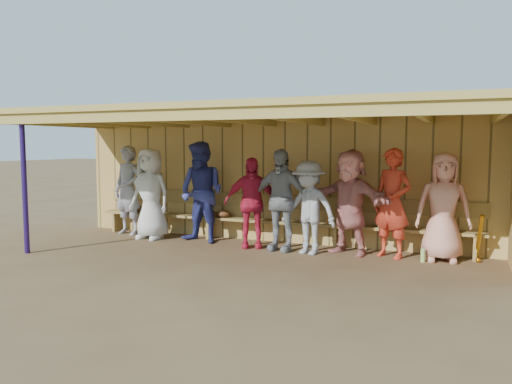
# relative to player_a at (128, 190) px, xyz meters

# --- Properties ---
(ground) EXTENTS (90.00, 90.00, 0.00)m
(ground) POSITION_rel_player_a_xyz_m (3.10, -0.81, -0.93)
(ground) COLOR brown
(ground) RESTS_ON ground
(player_a) EXTENTS (0.73, 0.53, 1.87)m
(player_a) POSITION_rel_player_a_xyz_m (0.00, 0.00, 0.00)
(player_a) COLOR #94929A
(player_a) RESTS_ON ground
(player_b) EXTENTS (0.92, 0.64, 1.82)m
(player_b) POSITION_rel_player_a_xyz_m (0.73, -0.24, -0.03)
(player_b) COLOR silver
(player_b) RESTS_ON ground
(player_c) EXTENTS (1.06, 0.89, 1.95)m
(player_c) POSITION_rel_player_a_xyz_m (1.85, -0.18, 0.04)
(player_c) COLOR navy
(player_c) RESTS_ON ground
(player_d) EXTENTS (1.05, 0.74, 1.66)m
(player_d) POSITION_rel_player_a_xyz_m (2.91, -0.25, -0.11)
(player_d) COLOR red
(player_d) RESTS_ON ground
(player_e) EXTENTS (1.15, 0.83, 1.61)m
(player_e) POSITION_rel_player_a_xyz_m (4.05, -0.37, -0.13)
(player_e) COLOR gray
(player_e) RESTS_ON ground
(player_f) EXTENTS (1.77, 1.07, 1.82)m
(player_f) POSITION_rel_player_a_xyz_m (4.70, -0.09, -0.02)
(player_f) COLOR #D88179
(player_f) RESTS_ON ground
(player_g) EXTENTS (0.79, 0.67, 1.84)m
(player_g) POSITION_rel_player_a_xyz_m (5.41, -0.10, -0.02)
(player_g) COLOR red
(player_g) RESTS_ON ground
(player_h) EXTENTS (0.93, 0.67, 1.76)m
(player_h) POSITION_rel_player_a_xyz_m (6.21, -0.04, -0.05)
(player_h) COLOR #DF947D
(player_h) RESTS_ON ground
(player_extra) EXTENTS (1.10, 0.53, 1.81)m
(player_extra) POSITION_rel_player_a_xyz_m (3.50, -0.29, -0.03)
(player_extra) COLOR gray
(player_extra) RESTS_ON ground
(dugout_structure) EXTENTS (8.80, 3.20, 2.50)m
(dugout_structure) POSITION_rel_player_a_xyz_m (3.49, -0.12, 0.76)
(dugout_structure) COLOR tan
(dugout_structure) RESTS_ON ground
(bench) EXTENTS (7.60, 0.34, 0.93)m
(bench) POSITION_rel_player_a_xyz_m (3.10, 0.31, -0.41)
(bench) COLOR #9F8444
(bench) RESTS_ON ground
(dugout_equipment) EXTENTS (6.79, 0.62, 0.80)m
(dugout_equipment) POSITION_rel_player_a_xyz_m (2.29, 0.18, -0.44)
(dugout_equipment) COLOR #C78F17
(dugout_equipment) RESTS_ON ground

